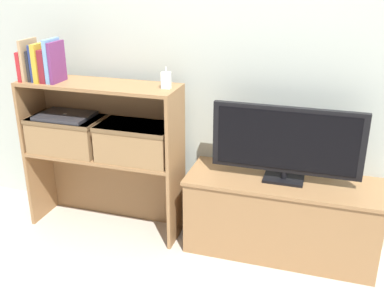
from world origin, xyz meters
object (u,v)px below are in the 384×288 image
object	(u,v)px
book_charcoal	(34,65)
book_maroon	(48,65)
book_mustard	(42,62)
baby_monitor	(166,80)
book_crimson	(26,65)
storage_basket_left	(67,133)
book_tan	(29,60)
storage_basket_right	(136,141)
book_navy	(37,62)
tv_stand	(280,216)
book_plum	(57,62)
tv	(287,142)
laptop	(65,116)
book_skyblue	(53,61)

from	to	relation	value
book_charcoal	book_maroon	distance (m)	0.10
book_mustard	baby_monitor	distance (m)	0.76
book_crimson	storage_basket_left	xyz separation A→B (m)	(0.21, 0.03, -0.41)
book_mustard	book_tan	bearing A→B (deg)	180.00
book_tan	storage_basket_left	distance (m)	0.48
storage_basket_right	book_navy	bearing A→B (deg)	-177.26
baby_monitor	storage_basket_left	size ratio (longest dim) A/B	0.28
tv_stand	book_plum	xyz separation A→B (m)	(-1.33, -0.08, 0.83)
baby_monitor	storage_basket_left	bearing A→B (deg)	-178.69
book_tan	tv	bearing A→B (deg)	3.08
baby_monitor	book_tan	bearing A→B (deg)	-177.04
book_charcoal	laptop	world-z (taller)	book_charcoal
book_tan	book_plum	size ratio (longest dim) A/B	1.03
laptop	book_charcoal	bearing A→B (deg)	-169.70
tv	storage_basket_right	xyz separation A→B (m)	(-0.87, -0.05, -0.07)
laptop	book_plum	bearing A→B (deg)	-82.15
book_tan	book_skyblue	xyz separation A→B (m)	(0.16, 0.00, 0.00)
book_mustard	storage_basket_left	size ratio (longest dim) A/B	0.50
book_maroon	book_plum	size ratio (longest dim) A/B	0.81
book_crimson	book_charcoal	bearing A→B (deg)	-0.00
book_navy	storage_basket_right	distance (m)	0.74
book_crimson	book_skyblue	size ratio (longest dim) A/B	0.69
book_charcoal	book_skyblue	size ratio (longest dim) A/B	0.72
book_maroon	storage_basket_right	world-z (taller)	book_maroon
book_charcoal	book_crimson	bearing A→B (deg)	180.00
baby_monitor	laptop	distance (m)	0.71
book_tan	storage_basket_left	xyz separation A→B (m)	(0.18, 0.03, -0.45)
book_navy	book_charcoal	bearing A→B (deg)	180.00
book_plum	storage_basket_left	distance (m)	0.44
book_navy	book_mustard	size ratio (longest dim) A/B	0.97
book_tan	laptop	size ratio (longest dim) A/B	0.75
book_maroon	storage_basket_left	bearing A→B (deg)	25.07
storage_basket_left	book_maroon	bearing A→B (deg)	-154.93
book_mustard	book_skyblue	distance (m)	0.08
tv	laptop	world-z (taller)	tv
tv_stand	book_tan	bearing A→B (deg)	-176.86
laptop	baby_monitor	bearing A→B (deg)	1.31
book_maroon	storage_basket_right	xyz separation A→B (m)	(0.53, 0.03, -0.42)
book_navy	book_mustard	distance (m)	0.03
book_maroon	book_skyblue	bearing A→B (deg)	0.00
book_plum	laptop	world-z (taller)	book_plum
book_charcoal	book_plum	size ratio (longest dim) A/B	0.77
book_tan	book_maroon	distance (m)	0.12
laptop	book_navy	bearing A→B (deg)	-167.69
book_mustard	laptop	world-z (taller)	book_mustard
tv_stand	book_navy	distance (m)	1.68
storage_basket_left	laptop	xyz separation A→B (m)	(-0.00, -0.00, 0.11)
tv	book_plum	world-z (taller)	book_plum
book_charcoal	laptop	xyz separation A→B (m)	(0.16, 0.03, -0.31)
book_skyblue	book_plum	world-z (taller)	book_skyblue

